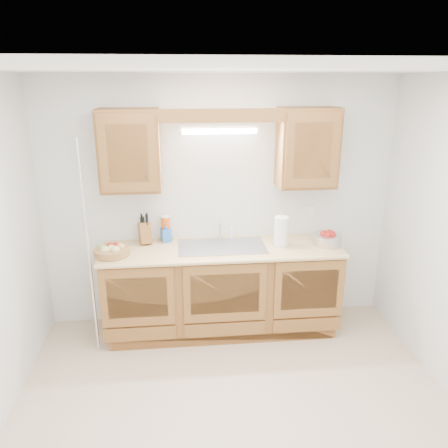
{
  "coord_description": "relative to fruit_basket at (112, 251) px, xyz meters",
  "views": [
    {
      "loc": [
        -0.37,
        -2.72,
        2.44
      ],
      "look_at": [
        -0.01,
        0.85,
        1.25
      ],
      "focal_mm": 35.0,
      "sensor_mm": 36.0,
      "label": 1
    }
  ],
  "objects": [
    {
      "name": "apple_bowl",
      "position": [
        2.06,
        0.07,
        0.02
      ],
      "size": [
        0.33,
        0.33,
        0.15
      ],
      "rotation": [
        0.0,
        0.0,
        -0.2
      ],
      "color": "silver",
      "rests_on": "countertop"
    },
    {
      "name": "knife_block",
      "position": [
        0.29,
        0.29,
        0.07
      ],
      "size": [
        0.15,
        0.2,
        0.31
      ],
      "rotation": [
        0.0,
        0.0,
        0.28
      ],
      "color": "brown",
      "rests_on": "countertop"
    },
    {
      "name": "sponge",
      "position": [
        0.49,
        0.34,
        -0.03
      ],
      "size": [
        0.15,
        0.12,
        0.03
      ],
      "rotation": [
        0.0,
        0.0,
        -0.43
      ],
      "color": "#CC333F",
      "rests_on": "countertop"
    },
    {
      "name": "base_cabinets",
      "position": [
        1.03,
        0.1,
        -0.5
      ],
      "size": [
        2.2,
        0.6,
        0.86
      ],
      "primitive_type": "cube",
      "color": "brown",
      "rests_on": "ground"
    },
    {
      "name": "soap_bottle",
      "position": [
        0.49,
        0.31,
        0.06
      ],
      "size": [
        0.12,
        0.12,
        0.2
      ],
      "primitive_type": "imported",
      "rotation": [
        0.0,
        0.0,
        0.35
      ],
      "color": "blue",
      "rests_on": "countertop"
    },
    {
      "name": "fruit_basket",
      "position": [
        0.0,
        0.0,
        0.0
      ],
      "size": [
        0.43,
        0.43,
        0.1
      ],
      "rotation": [
        0.0,
        0.0,
        0.42
      ],
      "color": "olive",
      "rests_on": "countertop"
    },
    {
      "name": "sink",
      "position": [
        1.03,
        0.11,
        -0.12
      ],
      "size": [
        0.84,
        0.46,
        0.36
      ],
      "color": "#9E9EA3",
      "rests_on": "countertop"
    },
    {
      "name": "upper_cabinet_right",
      "position": [
        1.86,
        0.24,
        0.88
      ],
      "size": [
        0.55,
        0.33,
        0.75
      ],
      "primitive_type": "cube",
      "color": "brown",
      "rests_on": "room"
    },
    {
      "name": "outlet_plate",
      "position": [
        1.98,
        0.4,
        0.21
      ],
      "size": [
        0.08,
        0.01,
        0.12
      ],
      "primitive_type": "cube",
      "color": "white",
      "rests_on": "room"
    },
    {
      "name": "orange_canister",
      "position": [
        0.49,
        0.34,
        0.08
      ],
      "size": [
        0.11,
        0.11,
        0.26
      ],
      "rotation": [
        0.0,
        0.0,
        -0.3
      ],
      "color": "#E8540C",
      "rests_on": "countertop"
    },
    {
      "name": "valance",
      "position": [
        1.03,
        0.09,
        1.2
      ],
      "size": [
        2.2,
        0.05,
        0.12
      ],
      "primitive_type": "cube",
      "color": "brown",
      "rests_on": "room"
    },
    {
      "name": "fluorescent_fixture",
      "position": [
        1.03,
        0.32,
        1.05
      ],
      "size": [
        0.76,
        0.08,
        0.08
      ],
      "color": "white",
      "rests_on": "room"
    },
    {
      "name": "wire_shelf_pole",
      "position": [
        -0.17,
        -0.16,
        0.06
      ],
      "size": [
        0.03,
        0.03,
        2.0
      ],
      "primitive_type": "cylinder",
      "color": "silver",
      "rests_on": "ground"
    },
    {
      "name": "paper_towel",
      "position": [
        1.61,
        0.1,
        0.1
      ],
      "size": [
        0.17,
        0.17,
        0.34
      ],
      "rotation": [
        0.0,
        0.0,
        0.3
      ],
      "color": "silver",
      "rests_on": "countertop"
    },
    {
      "name": "countertop",
      "position": [
        1.03,
        0.09,
        -0.06
      ],
      "size": [
        2.3,
        0.63,
        0.04
      ],
      "primitive_type": "cube",
      "color": "#D7B871",
      "rests_on": "base_cabinets"
    },
    {
      "name": "upper_cabinet_left",
      "position": [
        0.2,
        0.24,
        0.88
      ],
      "size": [
        0.55,
        0.33,
        0.75
      ],
      "primitive_type": "cube",
      "color": "brown",
      "rests_on": "room"
    },
    {
      "name": "room",
      "position": [
        1.03,
        -1.1,
        0.31
      ],
      "size": [
        3.52,
        3.5,
        2.5
      ],
      "color": "#C5AC8E",
      "rests_on": "ground"
    }
  ]
}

